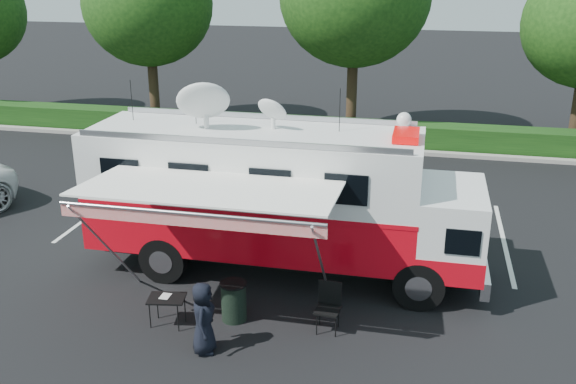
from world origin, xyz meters
name	(u,v)px	position (x,y,z in m)	size (l,w,h in m)	color
ground_plane	(284,271)	(0.00, 0.00, 0.00)	(120.00, 120.00, 0.00)	black
back_border	(382,19)	(1.14, 12.90, 5.00)	(60.00, 6.14, 8.87)	#9E998E
stall_lines	(290,223)	(-0.50, 3.00, 0.00)	(24.12, 5.50, 0.01)	silver
command_truck	(280,197)	(-0.08, 0.00, 1.93)	(9.41, 2.59, 4.52)	black
awning	(207,194)	(-0.92, -2.69, 2.91)	(5.14, 2.65, 3.10)	white
person	(205,351)	(-0.74, -3.72, 0.00)	(0.73, 0.47, 1.49)	black
folding_table	(167,300)	(-1.82, -2.96, 0.60)	(0.84, 0.66, 0.65)	black
folding_chair	(329,302)	(1.50, -2.35, 0.61)	(0.54, 0.56, 1.03)	black
trash_bin	(234,301)	(-0.53, -2.45, 0.44)	(0.58, 0.58, 0.87)	black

